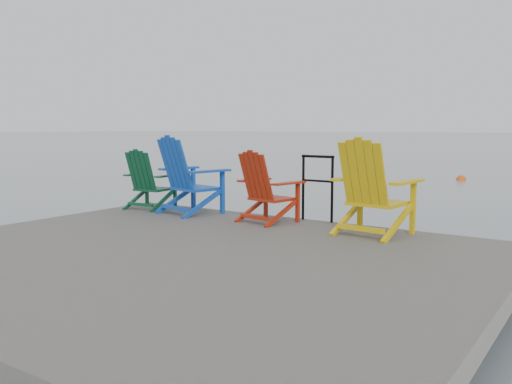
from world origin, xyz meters
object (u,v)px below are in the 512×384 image
Objects in this scene: chair_red at (266,187)px; chair_yellow at (372,187)px; chair_blue at (188,175)px; buoy_a at (461,180)px; handrail at (318,181)px; chair_green at (148,179)px.

chair_yellow is at bearing 10.01° from chair_red.
chair_red is (1.36, 0.02, -0.09)m from chair_blue.
chair_blue is 13.08m from buoy_a.
chair_blue is (-1.89, -0.49, 0.02)m from handrail.
chair_yellow is at bearing -81.02° from buoy_a.
chair_red is at bearing -175.03° from chair_yellow.
buoy_a is at bearing 77.11° from chair_green.
chair_red is at bearing -138.32° from handrail.
chair_red is 1.51m from chair_yellow.
chair_red is 2.86× the size of buoy_a.
buoy_a is (-1.08, 12.52, -1.04)m from handrail.
chair_blue reaches higher than handrail.
chair_green is at bearing -97.22° from buoy_a.
handrail is at bearing 4.11° from chair_green.
handrail reaches higher than buoy_a.
chair_green is at bearing -169.73° from chair_blue.
handrail is 2.72× the size of buoy_a.
chair_blue is 2.87m from chair_yellow.
chair_yellow is 13.22m from buoy_a.
chair_yellow reaches higher than chair_blue.
buoy_a is (1.65, 12.99, -0.96)m from chair_green.
chair_yellow is (1.51, -0.02, 0.09)m from chair_red.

